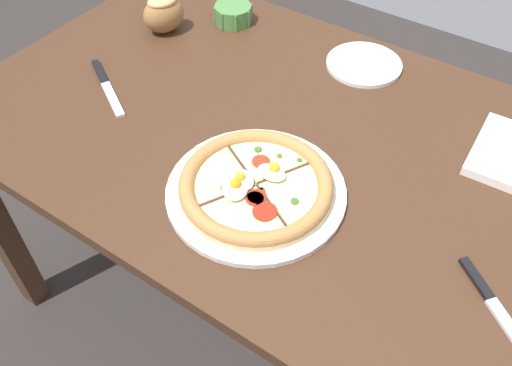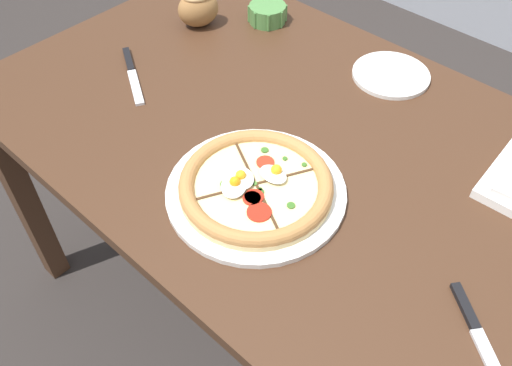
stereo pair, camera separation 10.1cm
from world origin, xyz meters
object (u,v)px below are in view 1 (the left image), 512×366
object	(u,v)px
pizza	(256,187)
side_saucer	(364,64)
bread_piece_mid	(163,13)
dining_table	(280,162)
knife_spare	(495,306)
knife_main	(107,87)
ramekin_bowl	(233,13)

from	to	relation	value
pizza	side_saucer	bearing A→B (deg)	91.98
bread_piece_mid	pizza	bearing A→B (deg)	-33.36
dining_table	side_saucer	world-z (taller)	side_saucer
knife_spare	knife_main	bearing A→B (deg)	-145.49
bread_piece_mid	knife_main	size ratio (longest dim) A/B	0.64
dining_table	side_saucer	bearing A→B (deg)	82.88
pizza	knife_main	world-z (taller)	pizza
ramekin_bowl	knife_spare	size ratio (longest dim) A/B	0.64
dining_table	pizza	world-z (taller)	pizza
knife_main	ramekin_bowl	bearing A→B (deg)	109.79
pizza	knife_main	xyz separation A→B (m)	(-0.47, 0.08, -0.02)
side_saucer	knife_main	bearing A→B (deg)	-137.58
bread_piece_mid	side_saucer	size ratio (longest dim) A/B	0.72
ramekin_bowl	side_saucer	world-z (taller)	ramekin_bowl
knife_spare	pizza	bearing A→B (deg)	-139.89
dining_table	knife_main	world-z (taller)	knife_main
bread_piece_mid	knife_spare	distance (m)	1.03
ramekin_bowl	side_saucer	xyz separation A→B (m)	(0.38, 0.01, -0.02)
bread_piece_mid	side_saucer	distance (m)	0.53
pizza	knife_main	size ratio (longest dim) A/B	1.67
ramekin_bowl	knife_main	size ratio (longest dim) A/B	0.51
ramekin_bowl	bread_piece_mid	world-z (taller)	bread_piece_mid
dining_table	knife_spare	bearing A→B (deg)	-18.26
bread_piece_mid	dining_table	bearing A→B (deg)	-19.14
knife_main	knife_spare	size ratio (longest dim) A/B	1.25
bread_piece_mid	knife_spare	world-z (taller)	bread_piece_mid
bread_piece_mid	knife_spare	bearing A→B (deg)	-18.68
knife_main	knife_spare	xyz separation A→B (m)	(0.93, -0.06, 0.00)
knife_main	side_saucer	size ratio (longest dim) A/B	1.12
dining_table	pizza	bearing A→B (deg)	-72.87
ramekin_bowl	side_saucer	distance (m)	0.38
ramekin_bowl	knife_main	distance (m)	0.41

